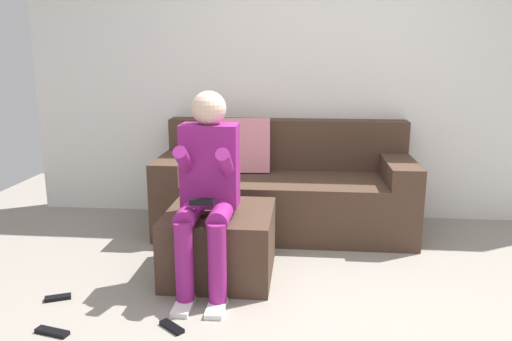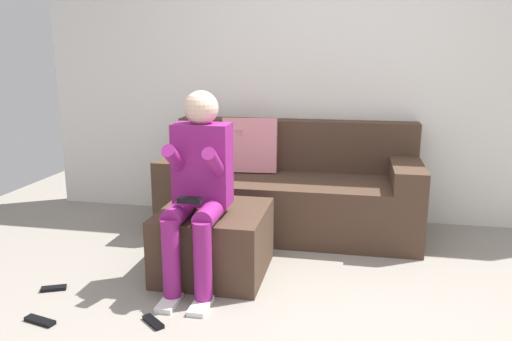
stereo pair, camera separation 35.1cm
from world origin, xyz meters
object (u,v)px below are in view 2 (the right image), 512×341
at_px(couch_sectional, 289,190).
at_px(ottoman, 214,241).
at_px(person_seated, 198,180).
at_px(remote_by_storage_bin, 40,321).
at_px(remote_near_ottoman, 153,322).
at_px(remote_under_side_table, 54,288).

bearing_deg(couch_sectional, ottoman, -111.28).
xyz_separation_m(person_seated, remote_by_storage_bin, (-0.71, -0.63, -0.67)).
height_order(couch_sectional, ottoman, couch_sectional).
xyz_separation_m(ottoman, person_seated, (-0.04, -0.18, 0.46)).
bearing_deg(remote_near_ottoman, remote_under_side_table, -159.20).
bearing_deg(remote_by_storage_bin, couch_sectional, 71.11).
bearing_deg(remote_under_side_table, ottoman, 2.33).
relative_size(remote_near_ottoman, remote_under_side_table, 1.11).
bearing_deg(remote_near_ottoman, person_seated, 117.96).
bearing_deg(remote_under_side_table, person_seated, -6.81).
distance_m(couch_sectional, remote_under_side_table, 1.92).
bearing_deg(remote_near_ottoman, ottoman, 117.75).
bearing_deg(remote_by_storage_bin, remote_near_ottoman, 23.65).
distance_m(person_seated, remote_near_ottoman, 0.86).
height_order(person_seated, remote_near_ottoman, person_seated).
height_order(couch_sectional, remote_by_storage_bin, couch_sectional).
distance_m(ottoman, remote_under_side_table, 1.03).
xyz_separation_m(couch_sectional, person_seated, (-0.41, -1.13, 0.34)).
relative_size(remote_by_storage_bin, remote_under_side_table, 1.26).
bearing_deg(remote_under_side_table, remote_near_ottoman, -42.76).
bearing_deg(remote_near_ottoman, remote_by_storage_bin, -130.60).
bearing_deg(couch_sectional, person_seated, -109.90).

